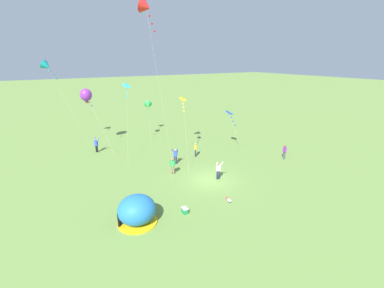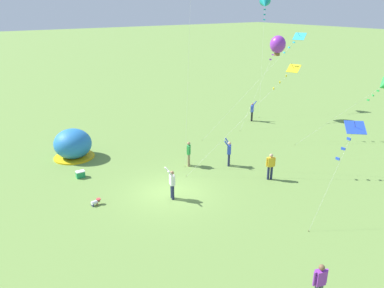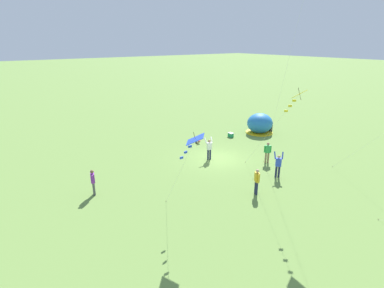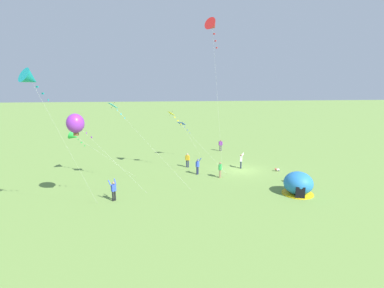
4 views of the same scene
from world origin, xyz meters
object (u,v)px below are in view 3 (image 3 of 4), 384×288
(person_arms_raised, at_px, (278,165))
(person_strolling, at_px, (209,148))
(person_far_back, at_px, (93,181))
(person_watching_sky, at_px, (257,180))
(person_with_toddler, at_px, (267,152))
(kite_yellow, at_px, (295,99))
(kite_blue, at_px, (193,142))
(toddler_crawling, at_px, (198,141))
(cooler_box, at_px, (231,135))
(popup_tent, at_px, (260,124))

(person_arms_raised, bearing_deg, person_strolling, -72.22)
(person_far_back, relative_size, person_watching_sky, 1.00)
(person_with_toddler, relative_size, kite_yellow, 0.25)
(person_with_toddler, bearing_deg, kite_blue, 17.66)
(toddler_crawling, distance_m, kite_yellow, 13.52)
(toddler_crawling, xyz_separation_m, person_with_toddler, (-1.53, 7.14, 0.79))
(kite_blue, xyz_separation_m, kite_yellow, (-5.76, 1.60, 1.77))
(cooler_box, bearing_deg, toddler_crawling, -6.60)
(person_far_back, bearing_deg, person_with_toddler, 166.92)
(kite_blue, bearing_deg, popup_tent, -149.68)
(person_with_toddler, bearing_deg, cooler_box, -109.29)
(kite_blue, bearing_deg, person_arms_raised, -174.22)
(cooler_box, height_order, person_far_back, person_far_back)
(toddler_crawling, relative_size, person_far_back, 0.32)
(person_with_toddler, bearing_deg, person_strolling, -45.27)
(cooler_box, xyz_separation_m, kite_blue, (11.98, 9.76, 4.33))
(cooler_box, distance_m, person_far_back, 15.79)
(person_with_toddler, bearing_deg, kite_yellow, 50.32)
(person_arms_raised, distance_m, kite_yellow, 6.31)
(person_strolling, relative_size, person_far_back, 1.10)
(person_watching_sky, bearing_deg, popup_tent, -139.17)
(person_with_toddler, xyz_separation_m, kite_yellow, (3.87, 4.67, 5.36))
(person_watching_sky, distance_m, kite_blue, 6.20)
(person_with_toddler, xyz_separation_m, person_strolling, (3.28, -3.32, 0.03))
(person_strolling, relative_size, person_watching_sky, 1.10)
(person_watching_sky, bearing_deg, person_far_back, -35.69)
(person_strolling, distance_m, kite_yellow, 9.62)
(person_with_toddler, distance_m, person_watching_sky, 5.49)
(cooler_box, bearing_deg, kite_yellow, 61.31)
(toddler_crawling, height_order, person_far_back, person_far_back)
(person_arms_raised, bearing_deg, cooler_box, -113.27)
(person_strolling, distance_m, kite_blue, 9.68)
(cooler_box, xyz_separation_m, person_far_back, (15.34, 3.67, 0.74))
(person_strolling, bearing_deg, person_far_back, 1.74)
(popup_tent, distance_m, kite_yellow, 15.36)
(person_watching_sky, bearing_deg, kite_blue, 0.53)
(toddler_crawling, distance_m, person_arms_raised, 9.42)
(person_strolling, xyz_separation_m, person_watching_sky, (1.30, 6.34, -0.03))
(cooler_box, bearing_deg, person_arms_raised, 66.73)
(kite_yellow, bearing_deg, person_strolling, -94.23)
(person_watching_sky, relative_size, kite_yellow, 0.25)
(kite_blue, bearing_deg, person_watching_sky, -179.47)
(toddler_crawling, bearing_deg, person_watching_sky, 73.26)
(popup_tent, relative_size, toddler_crawling, 5.09)
(popup_tent, height_order, person_far_back, popup_tent)
(person_far_back, distance_m, person_watching_sky, 10.36)
(person_arms_raised, height_order, person_strolling, same)
(person_far_back, height_order, person_watching_sky, same)
(person_arms_raised, bearing_deg, kite_blue, 5.78)
(popup_tent, relative_size, person_far_back, 1.63)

